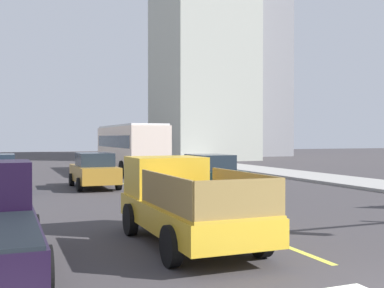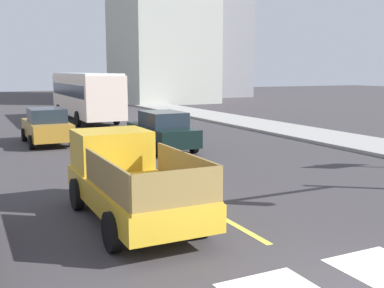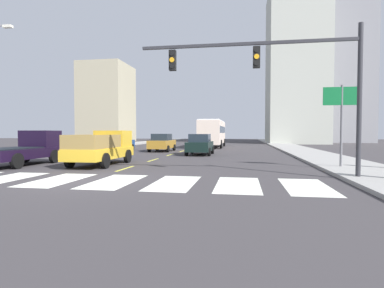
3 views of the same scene
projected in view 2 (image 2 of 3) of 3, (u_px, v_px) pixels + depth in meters
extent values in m
cube|color=#9A9893|center=(280.00, 128.00, 27.96)|extent=(3.67, 110.00, 0.15)
cube|color=#D6D243|center=(239.00, 227.00, 10.55)|extent=(0.16, 2.40, 0.01)
cube|color=#D6D243|center=(157.00, 181.00, 14.98)|extent=(0.16, 2.40, 0.01)
cube|color=#D6D243|center=(112.00, 156.00, 19.42)|extent=(0.16, 2.40, 0.01)
cube|color=#D6D243|center=(84.00, 140.00, 23.85)|extent=(0.16, 2.40, 0.01)
cube|color=#D6D243|center=(64.00, 129.00, 28.29)|extent=(0.16, 2.40, 0.01)
cube|color=#D6D243|center=(50.00, 121.00, 32.72)|extent=(0.16, 2.40, 0.01)
cube|color=#D6D243|center=(40.00, 115.00, 37.16)|extent=(0.16, 2.40, 0.01)
cube|color=#D6D243|center=(31.00, 110.00, 41.59)|extent=(0.16, 2.40, 0.01)
cube|color=gold|center=(133.00, 193.00, 10.85)|extent=(1.96, 5.20, 0.56)
cube|color=gold|center=(112.00, 149.00, 12.23)|extent=(1.84, 1.60, 1.00)
cube|color=#19232D|center=(107.00, 140.00, 12.59)|extent=(1.72, 0.08, 0.56)
cube|color=gold|center=(148.00, 190.00, 9.95)|extent=(1.84, 3.30, 0.06)
cylinder|color=black|center=(77.00, 194.00, 11.85)|extent=(0.22, 0.80, 0.80)
cylinder|color=black|center=(149.00, 186.00, 12.70)|extent=(0.22, 0.80, 0.80)
cylinder|color=black|center=(112.00, 232.00, 9.08)|extent=(0.22, 0.80, 0.80)
cylinder|color=black|center=(202.00, 218.00, 9.93)|extent=(0.22, 0.80, 0.80)
cube|color=olive|center=(106.00, 176.00, 9.50)|extent=(0.06, 3.17, 0.70)
cube|color=olive|center=(186.00, 168.00, 10.29)|extent=(0.06, 3.17, 0.70)
cube|color=olive|center=(178.00, 189.00, 8.49)|extent=(1.80, 0.06, 0.70)
cube|color=beige|center=(85.00, 95.00, 32.18)|extent=(2.50, 10.80, 2.70)
cube|color=#19232D|center=(85.00, 90.00, 32.12)|extent=(2.52, 9.94, 0.80)
cube|color=silver|center=(85.00, 74.00, 31.96)|extent=(2.40, 10.37, 0.12)
cylinder|color=black|center=(59.00, 111.00, 34.82)|extent=(0.22, 1.00, 1.00)
cylinder|color=black|center=(92.00, 110.00, 35.90)|extent=(0.22, 1.00, 1.00)
cylinder|color=black|center=(78.00, 119.00, 29.21)|extent=(0.22, 1.00, 1.00)
cylinder|color=black|center=(116.00, 117.00, 30.30)|extent=(0.22, 1.00, 1.00)
cube|color=black|center=(162.00, 134.00, 20.72)|extent=(1.80, 4.40, 0.76)
cube|color=#1E2833|center=(163.00, 119.00, 20.48)|extent=(1.58, 2.11, 0.64)
cylinder|color=black|center=(133.00, 140.00, 21.60)|extent=(0.22, 0.64, 0.64)
cylinder|color=black|center=(169.00, 138.00, 22.38)|extent=(0.22, 0.64, 0.64)
cylinder|color=black|center=(155.00, 149.00, 19.18)|extent=(0.22, 0.64, 0.64)
cylinder|color=black|center=(194.00, 146.00, 19.96)|extent=(0.22, 0.64, 0.64)
cube|color=#A87827|center=(47.00, 129.00, 22.46)|extent=(1.80, 4.40, 0.76)
cube|color=#1E2833|center=(47.00, 115.00, 22.22)|extent=(1.58, 2.11, 0.64)
cylinder|color=black|center=(24.00, 135.00, 23.34)|extent=(0.22, 0.64, 0.64)
cylinder|color=black|center=(61.00, 133.00, 24.12)|extent=(0.22, 0.64, 0.64)
cylinder|color=black|center=(31.00, 142.00, 20.92)|extent=(0.22, 0.64, 0.64)
cylinder|color=black|center=(72.00, 140.00, 21.70)|extent=(0.22, 0.64, 0.64)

